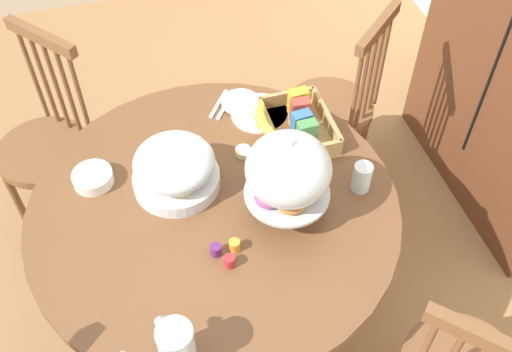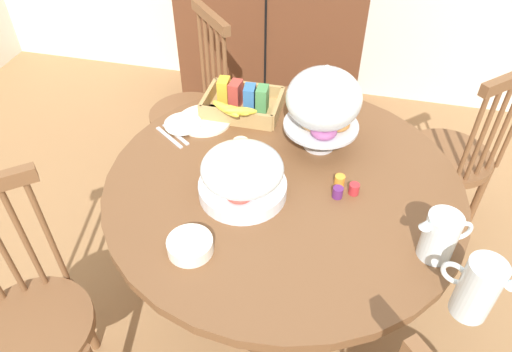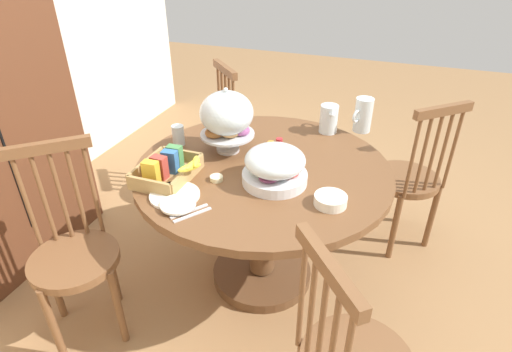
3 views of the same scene
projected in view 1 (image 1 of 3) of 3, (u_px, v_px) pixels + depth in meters
name	position (u px, v px, depth m)	size (l,w,h in m)	color
ground_plane	(226.00, 282.00, 2.67)	(10.00, 10.00, 0.00)	#997047
dining_table	(216.00, 239.00, 2.16)	(1.26, 1.26, 0.74)	brown
windsor_chair_facing_door	(335.00, 109.00, 2.74)	(0.47, 0.47, 0.97)	brown
windsor_chair_far_side	(48.00, 147.00, 2.58)	(0.47, 0.47, 0.97)	brown
pastry_stand_with_dome	(288.00, 172.00, 1.85)	(0.28, 0.28, 0.34)	silver
fruit_platter_covered	(175.00, 168.00, 2.01)	(0.30, 0.30, 0.18)	silver
milk_pitcher	(177.00, 347.00, 1.60)	(0.17, 0.10, 0.16)	silver
cereal_basket	(296.00, 123.00, 2.20)	(0.32, 0.30, 0.12)	tan
china_plate_large	(259.00, 113.00, 2.30)	(0.22, 0.22, 0.01)	white
china_plate_small	(240.00, 102.00, 2.32)	(0.15, 0.15, 0.01)	white
cereal_bowl	(93.00, 178.00, 2.06)	(0.14, 0.14, 0.04)	white
drinking_glass	(362.00, 177.00, 2.02)	(0.06, 0.06, 0.11)	silver
butter_dish	(243.00, 152.00, 2.16)	(0.06, 0.06, 0.02)	beige
jam_jar_strawberry	(229.00, 261.00, 1.84)	(0.04, 0.04, 0.04)	#B7282D
jam_jar_apricot	(235.00, 245.00, 1.88)	(0.04, 0.04, 0.04)	orange
jam_jar_grape	(216.00, 250.00, 1.87)	(0.04, 0.04, 0.04)	#5B2366
table_knife	(226.00, 105.00, 2.33)	(0.17, 0.01, 0.01)	silver
dinner_fork	(218.00, 104.00, 2.34)	(0.17, 0.01, 0.01)	silver
soup_spoon	(294.00, 122.00, 2.27)	(0.17, 0.01, 0.01)	silver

